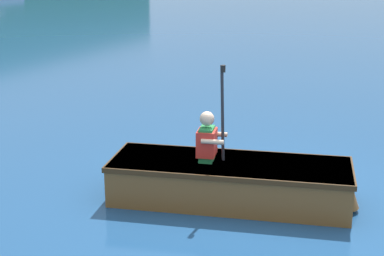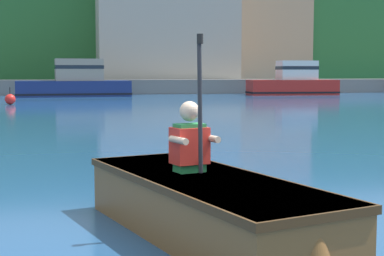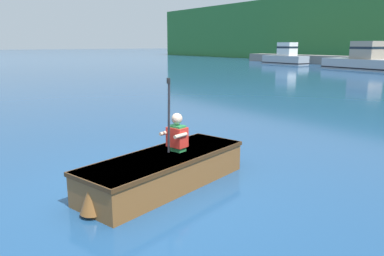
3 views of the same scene
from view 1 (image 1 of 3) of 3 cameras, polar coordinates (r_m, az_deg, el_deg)
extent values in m
plane|color=navy|center=(7.02, 7.58, -7.50)|extent=(300.00, 300.00, 0.00)
cube|color=brown|center=(7.00, 3.67, -5.23)|extent=(1.63, 2.93, 0.50)
cube|color=#432A13|center=(6.92, 3.71, -3.55)|extent=(1.68, 2.98, 0.06)
cube|color=#432A13|center=(6.92, 3.71, -3.63)|extent=(1.37, 2.51, 0.02)
cone|color=brown|center=(6.96, 14.70, -5.68)|extent=(0.40, 0.40, 0.45)
cube|color=brown|center=(6.96, 2.00, -3.59)|extent=(0.89, 0.39, 0.03)
cube|color=#267F3F|center=(6.88, 1.44, -1.57)|extent=(0.27, 0.22, 0.41)
cube|color=red|center=(6.88, 1.45, -1.41)|extent=(0.34, 0.28, 0.31)
sphere|color=beige|center=(6.79, 1.46, 0.91)|extent=(0.17, 0.17, 0.17)
cylinder|color=beige|center=(6.70, 1.99, -1.35)|extent=(0.12, 0.27, 0.06)
cylinder|color=beige|center=(6.98, 2.39, -0.59)|extent=(0.12, 0.27, 0.06)
cylinder|color=#232328|center=(6.75, 2.98, 1.40)|extent=(0.05, 0.07, 1.13)
cylinder|color=black|center=(6.63, 3.04, 5.77)|extent=(0.05, 0.05, 0.08)
camera|label=2|loc=(5.46, 46.99, -5.07)|focal=55.00mm
camera|label=3|loc=(10.68, 28.70, 10.84)|focal=35.00mm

